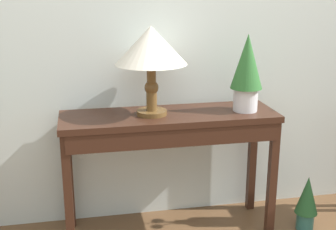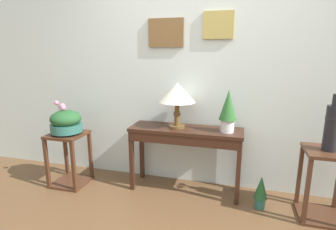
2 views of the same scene
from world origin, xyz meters
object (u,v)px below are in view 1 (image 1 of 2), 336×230
console_table (170,133)px  potted_plant_floor (307,201)px  potted_plant_on_console (247,69)px  table_lamp (151,48)px

console_table → potted_plant_floor: (0.80, -0.14, -0.43)m
potted_plant_on_console → table_lamp: bearing=177.1°
table_lamp → console_table: bearing=-13.3°
console_table → potted_plant_floor: bearing=-9.8°
table_lamp → potted_plant_floor: 1.28m
console_table → table_lamp: 0.48m
console_table → potted_plant_floor: console_table is taller
console_table → table_lamp: size_ratio=2.49×
console_table → potted_plant_on_console: potted_plant_on_console is taller
table_lamp → potted_plant_floor: bearing=-10.2°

